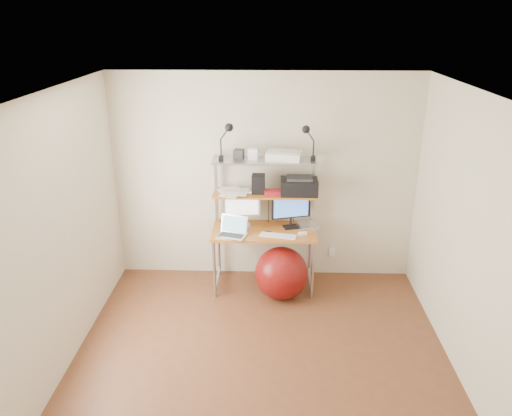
{
  "coord_description": "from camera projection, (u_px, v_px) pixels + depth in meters",
  "views": [
    {
      "loc": [
        0.08,
        -3.85,
        3.08
      ],
      "look_at": [
        -0.08,
        1.15,
        1.13
      ],
      "focal_mm": 35.0,
      "sensor_mm": 36.0,
      "label": 1
    }
  ],
  "objects": [
    {
      "name": "laptop",
      "position": [
        233.0,
        231.0,
        5.64
      ],
      "size": [
        0.37,
        0.33,
        0.27
      ],
      "rotation": [
        0.0,
        0.0,
        -0.3
      ],
      "color": "silver",
      "rests_on": "desktop"
    },
    {
      "name": "room",
      "position": [
        261.0,
        244.0,
        4.25
      ],
      "size": [
        3.6,
        3.6,
        3.6
      ],
      "color": "brown",
      "rests_on": "ground"
    },
    {
      "name": "phone",
      "position": [
        268.0,
        234.0,
        5.67
      ],
      "size": [
        0.08,
        0.13,
        0.01
      ],
      "primitive_type": "cube",
      "rotation": [
        0.0,
        0.0,
        0.1
      ],
      "color": "black",
      "rests_on": "desktop"
    },
    {
      "name": "clip_lamp_right",
      "position": [
        308.0,
        135.0,
        5.45
      ],
      "size": [
        0.16,
        0.09,
        0.4
      ],
      "color": "black",
      "rests_on": "top_shelf"
    },
    {
      "name": "exercise_ball",
      "position": [
        281.0,
        273.0,
        5.72
      ],
      "size": [
        0.61,
        0.61,
        0.61
      ],
      "primitive_type": "sphere",
      "color": "maroon",
      "rests_on": "floor"
    },
    {
      "name": "printer",
      "position": [
        299.0,
        186.0,
        5.7
      ],
      "size": [
        0.42,
        0.29,
        0.2
      ],
      "rotation": [
        0.0,
        0.0,
        -0.01
      ],
      "color": "black",
      "rests_on": "mid_shelf"
    },
    {
      "name": "clip_lamp_left",
      "position": [
        227.0,
        134.0,
        5.44
      ],
      "size": [
        0.17,
        0.09,
        0.42
      ],
      "color": "black",
      "rests_on": "top_shelf"
    },
    {
      "name": "scanner",
      "position": [
        284.0,
        156.0,
        5.58
      ],
      "size": [
        0.42,
        0.31,
        0.1
      ],
      "rotation": [
        0.0,
        0.0,
        -0.18
      ],
      "color": "white",
      "rests_on": "top_shelf"
    },
    {
      "name": "mouse",
      "position": [
        303.0,
        234.0,
        5.65
      ],
      "size": [
        0.11,
        0.08,
        0.03
      ],
      "primitive_type": "cube",
      "rotation": [
        0.0,
        0.0,
        0.28
      ],
      "color": "white",
      "rests_on": "desktop"
    },
    {
      "name": "computer_desk",
      "position": [
        264.0,
        211.0,
        5.76
      ],
      "size": [
        1.2,
        0.6,
        1.57
      ],
      "color": "#B96E24",
      "rests_on": "ground"
    },
    {
      "name": "box_white",
      "position": [
        253.0,
        154.0,
        5.59
      ],
      "size": [
        0.12,
        0.1,
        0.12
      ],
      "primitive_type": "cube",
      "rotation": [
        0.0,
        0.0,
        -0.15
      ],
      "color": "white",
      "rests_on": "top_shelf"
    },
    {
      "name": "nas_cube",
      "position": [
        258.0,
        184.0,
        5.72
      ],
      "size": [
        0.15,
        0.15,
        0.22
      ],
      "primitive_type": "cube",
      "rotation": [
        0.0,
        0.0,
        -0.03
      ],
      "color": "black",
      "rests_on": "mid_shelf"
    },
    {
      "name": "red_box",
      "position": [
        273.0,
        193.0,
        5.68
      ],
      "size": [
        0.21,
        0.16,
        0.05
      ],
      "primitive_type": "cube",
      "rotation": [
        0.0,
        0.0,
        0.18
      ],
      "color": "#B11C24",
      "rests_on": "mid_shelf"
    },
    {
      "name": "keyboard",
      "position": [
        278.0,
        236.0,
        5.62
      ],
      "size": [
        0.43,
        0.2,
        0.01
      ],
      "primitive_type": "cube",
      "rotation": [
        0.0,
        0.0,
        -0.2
      ],
      "color": "white",
      "rests_on": "desktop"
    },
    {
      "name": "wall_outlet",
      "position": [
        332.0,
        252.0,
        6.23
      ],
      "size": [
        0.08,
        0.01,
        0.12
      ],
      "primitive_type": "cube",
      "color": "white",
      "rests_on": "room"
    },
    {
      "name": "monitor_black",
      "position": [
        291.0,
        209.0,
        5.78
      ],
      "size": [
        0.45,
        0.18,
        0.46
      ],
      "rotation": [
        0.0,
        0.0,
        0.27
      ],
      "color": "black",
      "rests_on": "desktop"
    },
    {
      "name": "box_grey",
      "position": [
        239.0,
        154.0,
        5.61
      ],
      "size": [
        0.12,
        0.12,
        0.11
      ],
      "primitive_type": "cube",
      "rotation": [
        0.0,
        0.0,
        -0.18
      ],
      "color": "#2F2F32",
      "rests_on": "top_shelf"
    },
    {
      "name": "paper_stack",
      "position": [
        232.0,
        192.0,
        5.75
      ],
      "size": [
        0.4,
        0.41,
        0.02
      ],
      "color": "white",
      "rests_on": "mid_shelf"
    },
    {
      "name": "mac_mini",
      "position": [
        308.0,
        226.0,
        5.85
      ],
      "size": [
        0.27,
        0.27,
        0.04
      ],
      "primitive_type": "cube",
      "rotation": [
        0.0,
        0.0,
        0.26
      ],
      "color": "silver",
      "rests_on": "desktop"
    },
    {
      "name": "monitor_silver",
      "position": [
        242.0,
        206.0,
        5.82
      ],
      "size": [
        0.43,
        0.17,
        0.47
      ],
      "rotation": [
        0.0,
        0.0,
        0.12
      ],
      "color": "silver",
      "rests_on": "desktop"
    }
  ]
}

